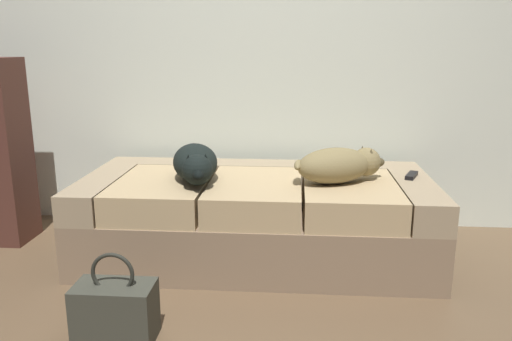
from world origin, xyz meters
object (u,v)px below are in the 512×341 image
object	(u,v)px
dog_dark	(196,163)
handbag	(115,311)
tv_remote	(412,175)
couch	(257,217)
dog_tan	(340,165)

from	to	relation	value
dog_dark	handbag	bearing A→B (deg)	-102.79
tv_remote	couch	bearing A→B (deg)	-153.11
tv_remote	dog_tan	bearing A→B (deg)	-138.89
couch	tv_remote	world-z (taller)	tv_remote
couch	tv_remote	xyz separation A→B (m)	(0.85, 0.06, 0.24)
dog_tan	tv_remote	bearing A→B (deg)	18.33
dog_tan	handbag	distance (m)	1.33
couch	handbag	world-z (taller)	couch
tv_remote	handbag	xyz separation A→B (m)	(-1.35, -0.97, -0.34)
dog_tan	couch	bearing A→B (deg)	170.64
dog_dark	handbag	size ratio (longest dim) A/B	1.46
dog_dark	dog_tan	xyz separation A→B (m)	(0.76, 0.03, -0.00)
dog_dark	tv_remote	world-z (taller)	dog_dark
dog_tan	tv_remote	world-z (taller)	dog_tan
dog_tan	handbag	xyz separation A→B (m)	(-0.95, -0.84, -0.43)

